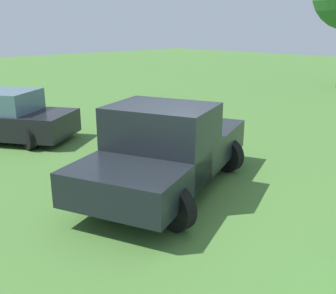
% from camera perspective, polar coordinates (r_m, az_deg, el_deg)
% --- Properties ---
extents(ground_plane, '(80.00, 80.00, 0.00)m').
position_cam_1_polar(ground_plane, '(7.66, 2.10, -7.79)').
color(ground_plane, '#477533').
extents(pickup_truck, '(3.58, 5.12, 1.80)m').
position_cam_1_polar(pickup_truck, '(7.79, -0.37, -0.02)').
color(pickup_truck, black).
rests_on(pickup_truck, ground_plane).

